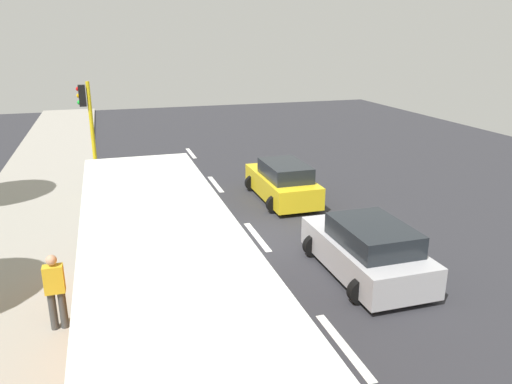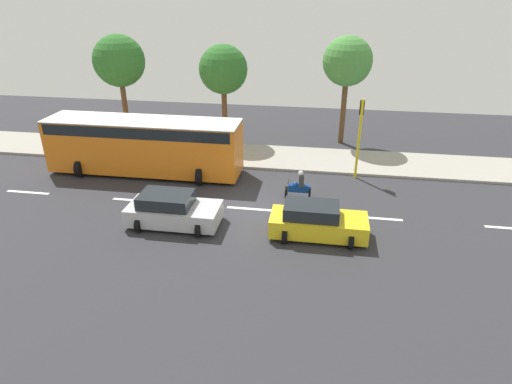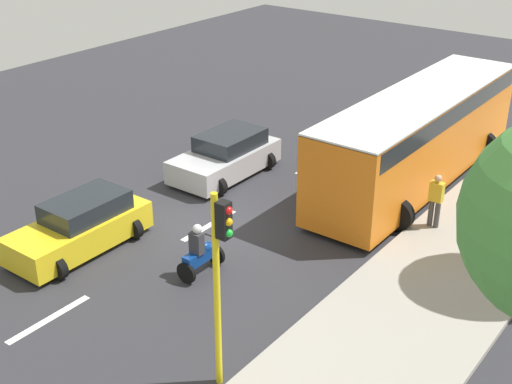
# 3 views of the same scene
# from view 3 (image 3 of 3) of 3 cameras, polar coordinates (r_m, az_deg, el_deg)

# --- Properties ---
(ground_plane) EXTENTS (40.00, 60.00, 0.10)m
(ground_plane) POSITION_cam_3_polar(r_m,az_deg,el_deg) (21.22, -3.87, -2.90)
(ground_plane) COLOR #2D2D33
(sidewalk) EXTENTS (4.00, 60.00, 0.15)m
(sidewalk) POSITION_cam_3_polar(r_m,az_deg,el_deg) (18.00, 13.51, -8.92)
(sidewalk) COLOR #9E998E
(sidewalk) RESTS_ON ground
(lane_stripe_north) EXTENTS (0.20, 2.40, 0.01)m
(lane_stripe_north) POSITION_cam_3_polar(r_m,az_deg,el_deg) (17.82, -16.72, -10.02)
(lane_stripe_north) COLOR white
(lane_stripe_north) RESTS_ON ground
(lane_stripe_mid) EXTENTS (0.20, 2.40, 0.01)m
(lane_stripe_mid) POSITION_cam_3_polar(r_m,az_deg,el_deg) (21.20, -3.88, -2.76)
(lane_stripe_mid) COLOR white
(lane_stripe_mid) RESTS_ON ground
(lane_stripe_south) EXTENTS (0.20, 2.40, 0.01)m
(lane_stripe_south) POSITION_cam_3_polar(r_m,az_deg,el_deg) (25.55, 4.91, 2.37)
(lane_stripe_south) COLOR white
(lane_stripe_south) RESTS_ON ground
(lane_stripe_far_south) EXTENTS (0.20, 2.40, 0.01)m
(lane_stripe_far_south) POSITION_cam_3_polar(r_m,az_deg,el_deg) (30.47, 11.03, 5.90)
(lane_stripe_far_south) COLOR white
(lane_stripe_far_south) RESTS_ON ground
(car_silver) EXTENTS (2.34, 4.16, 1.52)m
(car_silver) POSITION_cam_3_polar(r_m,az_deg,el_deg) (24.31, -2.49, 2.99)
(car_silver) COLOR #B7B7BC
(car_silver) RESTS_ON ground
(car_yellow_cab) EXTENTS (2.14, 4.17, 1.52)m
(car_yellow_cab) POSITION_cam_3_polar(r_m,az_deg,el_deg) (20.24, -14.28, -2.77)
(car_yellow_cab) COLOR yellow
(car_yellow_cab) RESTS_ON ground
(city_bus) EXTENTS (3.20, 11.00, 3.16)m
(city_bus) POSITION_cam_3_polar(r_m,az_deg,el_deg) (23.98, 13.31, 4.89)
(city_bus) COLOR orange
(city_bus) RESTS_ON ground
(motorcycle) EXTENTS (0.60, 1.30, 1.53)m
(motorcycle) POSITION_cam_3_polar(r_m,az_deg,el_deg) (18.53, -4.65, -5.04)
(motorcycle) COLOR black
(motorcycle) RESTS_ON ground
(pedestrian_near_signal) EXTENTS (0.40, 0.24, 1.69)m
(pedestrian_near_signal) POSITION_cam_3_polar(r_m,az_deg,el_deg) (21.08, 14.62, -0.56)
(pedestrian_near_signal) COLOR #3F3F3F
(pedestrian_near_signal) RESTS_ON sidewalk
(traffic_light_corner) EXTENTS (0.49, 0.24, 4.50)m
(traffic_light_corner) POSITION_cam_3_polar(r_m,az_deg,el_deg) (13.57, -3.00, -6.18)
(traffic_light_corner) COLOR yellow
(traffic_light_corner) RESTS_ON ground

